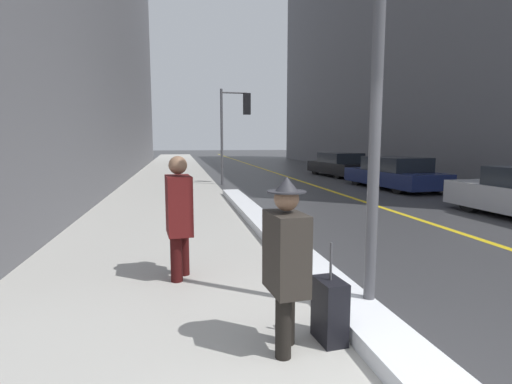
% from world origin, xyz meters
% --- Properties ---
extents(sidewalk_slab, '(4.00, 80.00, 0.01)m').
position_xyz_m(sidewalk_slab, '(-2.00, 15.00, 0.01)').
color(sidewalk_slab, '#B2AFA8').
rests_on(sidewalk_slab, ground).
extents(road_centre_stripe, '(0.16, 80.00, 0.00)m').
position_xyz_m(road_centre_stripe, '(4.00, 15.00, 0.00)').
color(road_centre_stripe, gold).
rests_on(road_centre_stripe, ground).
extents(snow_bank_curb, '(0.54, 12.44, 0.18)m').
position_xyz_m(snow_bank_curb, '(0.16, 5.36, 0.09)').
color(snow_bank_curb, white).
rests_on(snow_bank_curb, ground).
extents(building_facade_right, '(6.00, 36.00, 17.22)m').
position_xyz_m(building_facade_right, '(13.00, 22.00, 8.61)').
color(building_facade_right, slate).
rests_on(building_facade_right, ground).
extents(lamp_post, '(0.28, 0.28, 5.14)m').
position_xyz_m(lamp_post, '(0.38, 1.58, 3.06)').
color(lamp_post, '#515156').
rests_on(lamp_post, ground).
extents(traffic_light_near, '(1.31, 0.32, 4.05)m').
position_xyz_m(traffic_light_near, '(0.89, 14.94, 2.93)').
color(traffic_light_near, '#515156').
rests_on(traffic_light_near, ground).
extents(pedestrian_in_glasses, '(0.33, 0.51, 1.57)m').
position_xyz_m(pedestrian_in_glasses, '(-0.72, 1.00, 0.86)').
color(pedestrian_in_glasses, black).
rests_on(pedestrian_in_glasses, ground).
extents(pedestrian_nearside, '(0.37, 0.77, 1.67)m').
position_xyz_m(pedestrian_nearside, '(-1.62, 3.11, 0.92)').
color(pedestrian_nearside, '#340C0C').
rests_on(pedestrian_nearside, ground).
extents(parked_car_navy, '(2.21, 4.75, 1.25)m').
position_xyz_m(parked_car_navy, '(6.72, 12.07, 0.59)').
color(parked_car_navy, navy).
rests_on(parked_car_navy, ground).
extents(parked_car_black, '(2.14, 4.54, 1.24)m').
position_xyz_m(parked_car_black, '(6.84, 17.83, 0.59)').
color(parked_car_black, black).
rests_on(parked_car_black, ground).
extents(rolling_suitcase, '(0.25, 0.38, 0.95)m').
position_xyz_m(rolling_suitcase, '(-0.27, 1.08, 0.30)').
color(rolling_suitcase, black).
rests_on(rolling_suitcase, ground).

